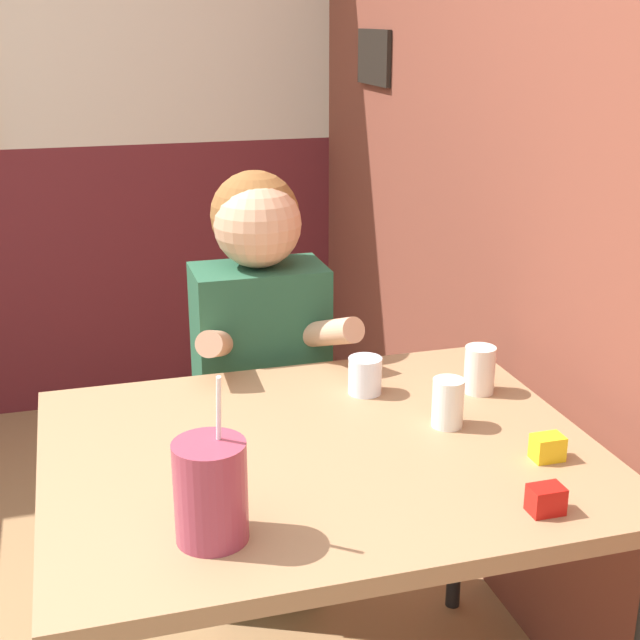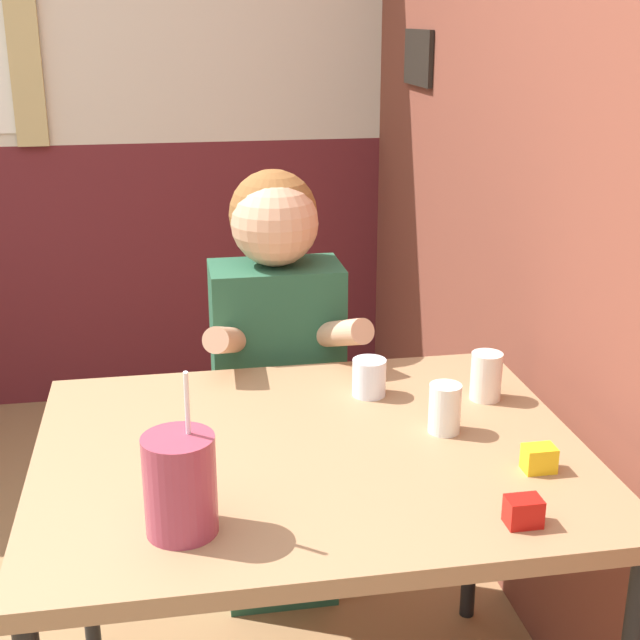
{
  "view_description": "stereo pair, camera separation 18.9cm",
  "coord_description": "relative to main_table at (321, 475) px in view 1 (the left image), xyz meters",
  "views": [
    {
      "loc": [
        0.37,
        -1.27,
        1.59
      ],
      "look_at": [
        0.86,
        0.45,
        0.98
      ],
      "focal_mm": 50.0,
      "sensor_mm": 36.0,
      "label": 1
    },
    {
      "loc": [
        0.55,
        -1.31,
        1.59
      ],
      "look_at": [
        0.86,
        0.45,
        0.98
      ],
      "focal_mm": 50.0,
      "sensor_mm": 36.0,
      "label": 2
    }
  ],
  "objects": [
    {
      "name": "brick_wall_right",
      "position": [
        0.68,
        0.92,
        0.65
      ],
      "size": [
        0.08,
        4.38,
        2.7
      ],
      "color": "brown",
      "rests_on": "ground_plane"
    },
    {
      "name": "main_table",
      "position": [
        0.0,
        0.0,
        0.0
      ],
      "size": [
        1.1,
        0.89,
        0.77
      ],
      "color": "#93704C",
      "rests_on": "ground_plane"
    },
    {
      "name": "person_seated",
      "position": [
        0.01,
        0.6,
        -0.04
      ],
      "size": [
        0.42,
        0.42,
        1.22
      ],
      "color": "#235138",
      "rests_on": "ground_plane"
    },
    {
      "name": "cocktail_pitcher",
      "position": [
        -0.26,
        -0.26,
        0.15
      ],
      "size": [
        0.12,
        0.12,
        0.29
      ],
      "color": "#99384C",
      "rests_on": "main_table"
    },
    {
      "name": "glass_near_pitcher",
      "position": [
        0.17,
        0.23,
        0.11
      ],
      "size": [
        0.08,
        0.08,
        0.09
      ],
      "color": "silver",
      "rests_on": "main_table"
    },
    {
      "name": "glass_center",
      "position": [
        0.28,
        0.02,
        0.12
      ],
      "size": [
        0.07,
        0.07,
        0.1
      ],
      "color": "silver",
      "rests_on": "main_table"
    },
    {
      "name": "glass_far_side",
      "position": [
        0.43,
        0.17,
        0.12
      ],
      "size": [
        0.07,
        0.07,
        0.11
      ],
      "color": "silver",
      "rests_on": "main_table"
    },
    {
      "name": "condiment_ketchup",
      "position": [
        0.31,
        -0.35,
        0.09
      ],
      "size": [
        0.06,
        0.04,
        0.05
      ],
      "color": "#B7140F",
      "rests_on": "main_table"
    },
    {
      "name": "condiment_mustard",
      "position": [
        0.41,
        -0.17,
        0.09
      ],
      "size": [
        0.06,
        0.04,
        0.05
      ],
      "color": "yellow",
      "rests_on": "main_table"
    }
  ]
}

